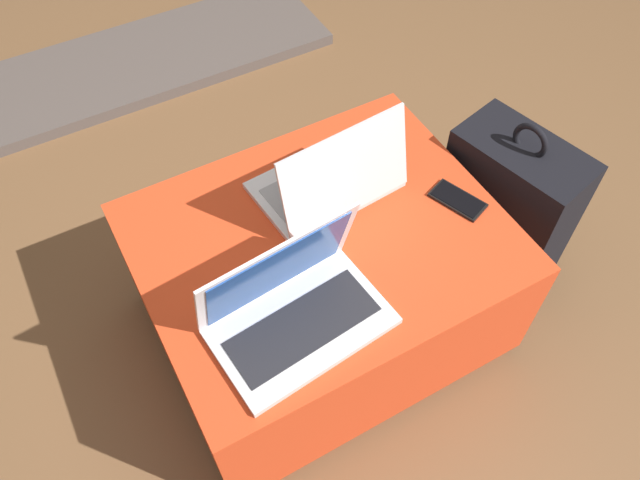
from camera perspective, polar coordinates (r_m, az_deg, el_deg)
ground_plane at (r=1.85m, az=0.14°, el=-7.63°), size 14.00×14.00×0.00m
ottoman at (r=1.67m, az=0.15°, el=-4.02°), size 0.87×0.71×0.43m
laptop_near at (r=1.33m, az=-2.47°, el=-6.12°), size 0.40×0.27×0.24m
laptop_far at (r=1.54m, az=1.05°, el=5.46°), size 0.37×0.26×0.24m
cell_phone at (r=1.60m, az=12.48°, el=3.60°), size 0.11×0.15×0.01m
backpack at (r=1.89m, az=16.77°, el=2.90°), size 0.31×0.39×0.55m
fireplace_hearth at (r=2.75m, az=-14.89°, el=15.83°), size 1.40×0.50×0.04m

